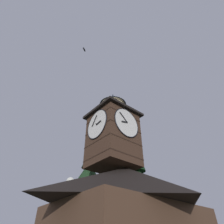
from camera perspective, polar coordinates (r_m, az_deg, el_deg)
name	(u,v)px	position (r m, az deg, el deg)	size (l,w,h in m)	color
building_main	(128,216)	(17.81, 4.61, -27.78)	(12.18, 9.25, 8.09)	brown
clock_tower	(113,132)	(20.39, 0.27, -5.70)	(4.75, 4.75, 8.89)	#422B1E
pine_tree_behind	(86,208)	(23.87, -7.43, -25.81)	(6.06, 6.06, 12.59)	#473323
pine_tree_aside	(140,212)	(25.95, 8.25, -26.70)	(7.24, 7.24, 14.41)	#473323
moon	(70,181)	(61.21, -12.01, -19.11)	(2.37, 2.37, 2.37)	silver
flying_bird_high	(84,49)	(25.64, -8.07, 17.52)	(0.56, 0.45, 0.12)	black
flying_bird_low	(122,109)	(28.69, 2.98, 0.73)	(0.69, 0.37, 0.15)	black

